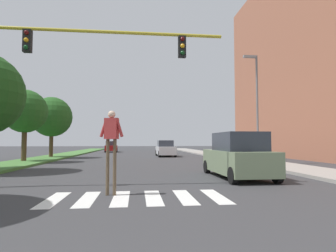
% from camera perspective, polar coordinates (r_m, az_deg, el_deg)
% --- Properties ---
extents(ground_plane, '(140.00, 140.00, 0.00)m').
position_cam_1_polar(ground_plane, '(29.99, -6.31, -6.19)').
color(ground_plane, '#38383A').
extents(crosswalk, '(4.95, 2.20, 0.01)m').
position_cam_1_polar(crosswalk, '(8.12, -6.29, -14.31)').
color(crosswalk, silver).
rests_on(crosswalk, ground_plane).
extents(median_strip, '(3.09, 64.00, 0.15)m').
position_cam_1_polar(median_strip, '(29.13, -22.56, -5.90)').
color(median_strip, '#477A38').
rests_on(median_strip, ground_plane).
extents(tree_far, '(3.26, 3.26, 5.35)m').
position_cam_1_polar(tree_far, '(23.70, -27.08, 2.65)').
color(tree_far, '#4C3823').
rests_on(tree_far, median_strip).
extents(tree_distant, '(3.80, 3.80, 5.69)m').
position_cam_1_polar(tree_distant, '(29.00, -22.57, 1.70)').
color(tree_distant, '#4C3823').
rests_on(tree_distant, median_strip).
extents(sidewalk_right, '(3.00, 64.00, 0.15)m').
position_cam_1_polar(sidewalk_right, '(29.35, 11.31, -6.06)').
color(sidewalk_right, '#9E9991').
rests_on(sidewalk_right, ground_plane).
extents(traffic_light_gantry, '(10.08, 0.30, 6.00)m').
position_cam_1_polar(traffic_light_gantry, '(11.19, -26.57, 11.81)').
color(traffic_light_gantry, gold).
rests_on(traffic_light_gantry, median_strip).
extents(street_lamp_right, '(1.02, 0.24, 7.50)m').
position_cam_1_polar(street_lamp_right, '(20.62, 17.44, 5.37)').
color(street_lamp_right, slate).
rests_on(street_lamp_right, sidewalk_right).
extents(pedestrian_performer, '(0.74, 0.34, 2.49)m').
position_cam_1_polar(pedestrian_performer, '(8.47, -11.43, -2.52)').
color(pedestrian_performer, brown).
rests_on(pedestrian_performer, ground_plane).
extents(suv_crossing, '(2.01, 4.62, 1.97)m').
position_cam_1_polar(suv_crossing, '(12.69, 13.97, -6.00)').
color(suv_crossing, gray).
rests_on(suv_crossing, ground_plane).
extents(sedan_midblock, '(1.89, 4.43, 1.71)m').
position_cam_1_polar(sedan_midblock, '(30.10, -0.52, -4.69)').
color(sedan_midblock, silver).
rests_on(sedan_midblock, ground_plane).
extents(sedan_distant, '(2.07, 4.50, 1.64)m').
position_cam_1_polar(sedan_distant, '(43.53, -11.45, -4.20)').
color(sedan_distant, maroon).
rests_on(sedan_distant, ground_plane).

